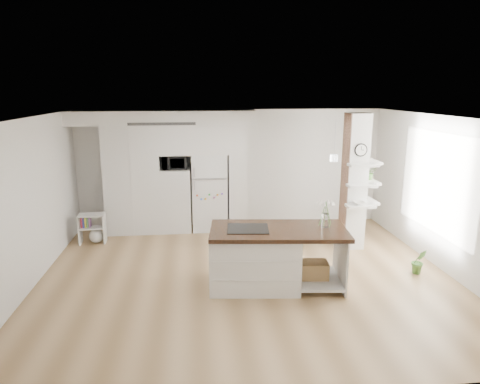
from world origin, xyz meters
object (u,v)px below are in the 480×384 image
object	(u,v)px
kitchen_island	(262,256)
refrigerator	(209,192)
floor_plant_a	(419,261)
bookshelf	(94,230)

from	to	relation	value
kitchen_island	refrigerator	bearing A→B (deg)	109.36
refrigerator	floor_plant_a	distance (m)	4.60
floor_plant_a	kitchen_island	bearing A→B (deg)	-176.41
kitchen_island	floor_plant_a	xyz separation A→B (m)	(2.79, 0.18, -0.28)
bookshelf	refrigerator	bearing A→B (deg)	13.28
refrigerator	kitchen_island	xyz separation A→B (m)	(0.74, -3.06, -0.37)
kitchen_island	floor_plant_a	distance (m)	2.81
refrigerator	floor_plant_a	world-z (taller)	refrigerator
refrigerator	kitchen_island	world-z (taller)	refrigerator
bookshelf	floor_plant_a	size ratio (longest dim) A/B	1.38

